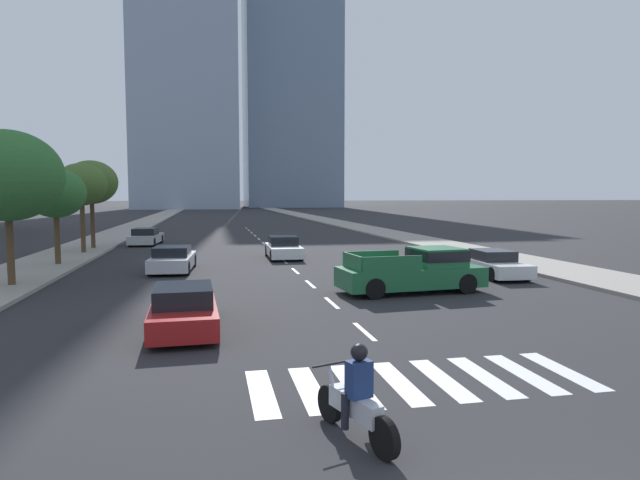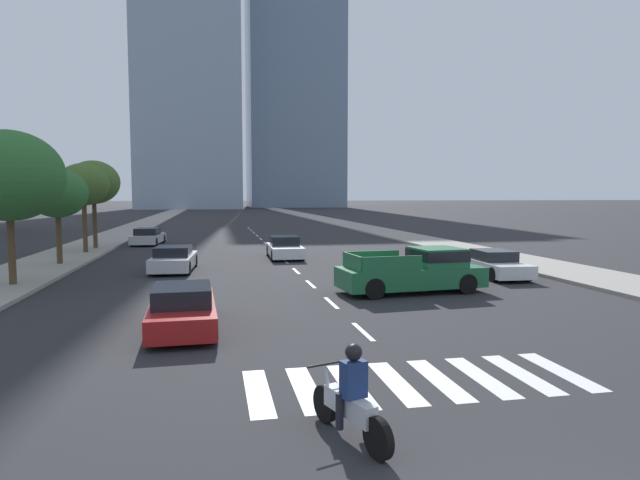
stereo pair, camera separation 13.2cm
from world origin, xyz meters
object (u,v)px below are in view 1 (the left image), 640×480
Objects in this scene: pickup_truck at (417,271)px; sedan_white_0 at (494,264)px; sedan_silver_2 at (173,259)px; sedan_red_1 at (184,309)px; street_tree_nearest at (7,176)px; sedan_white_3 at (283,248)px; sedan_silver_4 at (146,237)px; street_tree_third at (81,185)px; motorcycle_lead at (356,402)px; street_tree_second at (55,193)px; street_tree_fourth at (91,183)px.

pickup_truck is 1.30× the size of sedan_white_0.
pickup_truck reaches higher than sedan_silver_2.
sedan_red_1 is 11.47m from street_tree_nearest.
sedan_white_3 reaches higher than sedan_white_0.
street_tree_third reaches higher than sedan_silver_4.
motorcycle_lead is 0.36× the size of street_tree_third.
street_tree_nearest reaches higher than motorcycle_lead.
sedan_silver_2 is 0.92× the size of street_tree_second.
street_tree_third is at bearing 16.68° from sedan_red_1.
sedan_silver_4 is 19.54m from street_tree_nearest.
street_tree_fourth is (-11.95, 7.26, 3.95)m from sedan_white_3.
sedan_red_1 is 16.83m from street_tree_second.
sedan_white_0 is at bearing 26.31° from pickup_truck.
street_tree_nearest reaches higher than street_tree_third.
sedan_white_0 is at bearing 43.29° from sedan_white_3.
sedan_white_0 is 24.70m from street_tree_third.
street_tree_fourth is at bearing 144.29° from sedan_silver_4.
street_tree_nearest is 1.10× the size of street_tree_third.
street_tree_nearest is at bearing -90.00° from street_tree_fourth.
sedan_white_3 is 0.80× the size of street_tree_third.
sedan_white_0 is 0.99× the size of sedan_white_3.
sedan_silver_4 is 6.07m from street_tree_fourth.
street_tree_second is 0.89× the size of street_tree_third.
pickup_truck reaches higher than sedan_white_0.
sedan_red_1 is at bearing -49.64° from street_tree_nearest.
sedan_silver_2 is (-3.89, 19.41, -0.01)m from motorcycle_lead.
sedan_white_0 is at bearing -20.65° from street_tree_second.
sedan_white_3 is at bearing 34.49° from street_tree_nearest.
street_tree_third is (-5.94, 8.79, 3.76)m from sedan_silver_2.
street_tree_second is at bearing 67.51° from sedan_silver_2.
street_tree_third is 0.94× the size of street_tree_fourth.
street_tree_nearest reaches higher than street_tree_fourth.
street_tree_nearest is (-20.34, 0.93, 3.88)m from sedan_white_0.
sedan_silver_4 reaches higher than sedan_white_0.
sedan_white_3 is (-3.49, 12.17, -0.22)m from pickup_truck.
sedan_red_1 is 0.99× the size of sedan_silver_4.
motorcycle_lead is 0.46× the size of sedan_white_0.
sedan_red_1 is 0.84× the size of street_tree_third.
sedan_white_0 is at bearing -33.56° from street_tree_third.
sedan_white_3 is at bearing 7.05° from street_tree_second.
sedan_silver_2 is at bearing 3.09° from sedan_red_1.
street_tree_fourth reaches higher than sedan_silver_4.
pickup_truck is 26.03m from sedan_silver_4.
sedan_red_1 is at bearing -16.03° from sedan_white_3.
sedan_silver_2 reaches higher than sedan_white_0.
street_tree_second reaches higher than motorcycle_lead.
street_tree_fourth is (-0.00, 2.90, 0.21)m from street_tree_third.
sedan_silver_2 is at bearing -7.27° from motorcycle_lead.
sedan_silver_4 is at bearing 14.88° from sedan_silver_2.
pickup_truck is 16.35m from street_tree_nearest.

